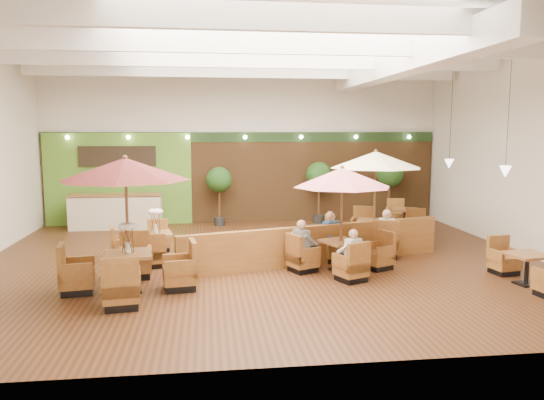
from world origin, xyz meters
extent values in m
plane|color=#381E0F|center=(0.00, 0.00, 0.00)|extent=(14.00, 14.00, 0.00)
cube|color=silver|center=(0.00, 6.00, 2.75)|extent=(14.00, 0.04, 5.50)
cube|color=silver|center=(0.00, -6.00, 2.75)|extent=(14.00, 0.04, 5.50)
cube|color=silver|center=(7.00, 0.00, 2.75)|extent=(0.04, 12.00, 5.50)
cube|color=white|center=(0.00, 0.00, 5.50)|extent=(14.00, 12.00, 0.04)
cube|color=brown|center=(0.00, 5.94, 1.60)|extent=(13.90, 0.10, 3.20)
cube|color=#1E3819|center=(0.00, 5.93, 3.05)|extent=(13.90, 0.12, 0.35)
cube|color=#578F29|center=(-4.40, 5.88, 1.60)|extent=(5.00, 0.08, 3.20)
cube|color=black|center=(-4.40, 5.80, 2.40)|extent=(2.60, 0.08, 0.70)
cube|color=white|center=(3.50, 0.00, 4.95)|extent=(0.60, 11.00, 0.60)
cube|color=white|center=(0.00, -4.00, 5.15)|extent=(13.60, 0.12, 0.45)
cube|color=white|center=(0.00, -1.30, 5.15)|extent=(13.60, 0.12, 0.45)
cube|color=white|center=(0.00, 1.30, 5.15)|extent=(13.60, 0.12, 0.45)
cube|color=white|center=(0.00, 4.00, 5.15)|extent=(13.60, 0.12, 0.45)
cylinder|color=black|center=(5.80, -1.00, 3.90)|extent=(0.01, 0.01, 3.20)
cone|color=white|center=(5.80, -1.00, 2.30)|extent=(0.28, 0.28, 0.28)
cylinder|color=black|center=(5.80, 2.00, 3.90)|extent=(0.01, 0.01, 3.20)
cone|color=white|center=(5.80, 2.00, 2.30)|extent=(0.28, 0.28, 0.28)
sphere|color=#FFEAC6|center=(-6.00, 5.70, 3.05)|extent=(0.14, 0.14, 0.14)
sphere|color=#FFEAC6|center=(-4.00, 5.70, 3.05)|extent=(0.14, 0.14, 0.14)
sphere|color=#FFEAC6|center=(-2.00, 5.70, 3.05)|extent=(0.14, 0.14, 0.14)
sphere|color=#FFEAC6|center=(0.00, 5.70, 3.05)|extent=(0.14, 0.14, 0.14)
sphere|color=#FFEAC6|center=(2.00, 5.70, 3.05)|extent=(0.14, 0.14, 0.14)
sphere|color=#FFEAC6|center=(4.00, 5.70, 3.05)|extent=(0.14, 0.14, 0.14)
sphere|color=#FFEAC6|center=(6.00, 5.70, 3.05)|extent=(0.14, 0.14, 0.14)
cube|color=beige|center=(-4.40, 5.10, 0.55)|extent=(3.00, 0.70, 1.10)
cube|color=brown|center=(-4.40, 5.10, 1.15)|extent=(3.00, 0.75, 0.06)
cube|color=brown|center=(1.30, -0.42, 0.49)|extent=(6.83, 2.06, 0.97)
cube|color=brown|center=(-2.99, -2.13, 0.78)|extent=(1.04, 1.04, 0.06)
cylinder|color=black|center=(-2.99, -2.13, 0.40)|extent=(0.11, 0.11, 0.71)
cube|color=black|center=(-2.99, -2.13, 0.02)|extent=(0.55, 0.55, 0.04)
cube|color=brown|center=(-2.99, -3.15, 0.32)|extent=(0.76, 0.76, 0.35)
cube|color=brown|center=(-3.03, -3.43, 0.65)|extent=(0.68, 0.20, 0.76)
cube|color=brown|center=(-3.30, -3.20, 0.54)|extent=(0.17, 0.60, 0.30)
cube|color=brown|center=(-2.68, -3.11, 0.54)|extent=(0.17, 0.60, 0.30)
cube|color=black|center=(-2.99, -3.15, 0.08)|extent=(0.67, 0.67, 0.15)
cube|color=brown|center=(-2.99, -1.10, 0.32)|extent=(0.76, 0.76, 0.35)
cube|color=brown|center=(-2.95, -0.82, 0.65)|extent=(0.68, 0.20, 0.76)
cube|color=brown|center=(-2.68, -1.05, 0.54)|extent=(0.17, 0.60, 0.30)
cube|color=brown|center=(-3.30, -1.14, 0.54)|extent=(0.17, 0.60, 0.30)
cube|color=black|center=(-2.99, -1.10, 0.08)|extent=(0.67, 0.67, 0.15)
cube|color=brown|center=(-4.01, -2.13, 0.32)|extent=(0.76, 0.76, 0.35)
cube|color=brown|center=(-3.73, -2.16, 0.65)|extent=(0.20, 0.68, 0.76)
cube|color=brown|center=(-4.06, -1.81, 0.54)|extent=(0.60, 0.17, 0.30)
cube|color=brown|center=(-3.97, -2.44, 0.54)|extent=(0.60, 0.17, 0.30)
cube|color=black|center=(-4.01, -2.13, 0.08)|extent=(0.67, 0.67, 0.15)
cube|color=brown|center=(-1.96, -2.13, 0.32)|extent=(0.76, 0.76, 0.35)
cube|color=brown|center=(-2.24, -2.09, 0.65)|extent=(0.20, 0.68, 0.76)
cube|color=brown|center=(-1.91, -2.44, 0.54)|extent=(0.60, 0.17, 0.30)
cube|color=brown|center=(-2.00, -1.81, 0.54)|extent=(0.60, 0.17, 0.30)
cube|color=black|center=(-1.96, -2.13, 0.08)|extent=(0.67, 0.67, 0.15)
cylinder|color=brown|center=(-2.99, -2.13, 1.35)|extent=(0.06, 0.06, 2.70)
cone|color=#4F1817|center=(-2.99, -2.13, 2.52)|extent=(2.60, 2.60, 0.45)
sphere|color=brown|center=(-2.99, -2.13, 2.75)|extent=(0.10, 0.10, 0.10)
cylinder|color=silver|center=(-2.99, -2.13, 0.92)|extent=(0.10, 0.10, 0.22)
cube|color=brown|center=(1.74, -1.05, 0.69)|extent=(1.07, 1.07, 0.06)
cylinder|color=black|center=(1.74, -1.05, 0.35)|extent=(0.10, 0.10, 0.63)
cube|color=black|center=(1.74, -1.05, 0.02)|extent=(0.57, 0.57, 0.04)
cube|color=brown|center=(1.74, -1.96, 0.29)|extent=(0.78, 0.78, 0.31)
cube|color=brown|center=(1.64, -2.19, 0.57)|extent=(0.58, 0.33, 0.67)
cube|color=brown|center=(1.49, -2.08, 0.48)|extent=(0.28, 0.51, 0.27)
cube|color=brown|center=(1.99, -1.85, 0.48)|extent=(0.28, 0.51, 0.27)
cube|color=black|center=(1.74, -1.96, 0.07)|extent=(0.69, 0.69, 0.13)
cube|color=brown|center=(1.74, -0.15, 0.29)|extent=(0.78, 0.78, 0.31)
cube|color=brown|center=(1.84, 0.08, 0.57)|extent=(0.58, 0.33, 0.67)
cube|color=brown|center=(1.99, -0.03, 0.48)|extent=(0.28, 0.51, 0.27)
cube|color=brown|center=(1.49, -0.26, 0.48)|extent=(0.28, 0.51, 0.27)
cube|color=black|center=(1.74, -0.15, 0.07)|extent=(0.69, 0.69, 0.13)
cube|color=brown|center=(0.83, -1.05, 0.29)|extent=(0.78, 0.78, 0.31)
cube|color=brown|center=(1.06, -1.16, 0.57)|extent=(0.33, 0.58, 0.67)
cube|color=brown|center=(0.72, -0.80, 0.48)|extent=(0.51, 0.28, 0.27)
cube|color=brown|center=(0.95, -1.31, 0.48)|extent=(0.51, 0.28, 0.27)
cube|color=black|center=(0.83, -1.05, 0.07)|extent=(0.69, 0.69, 0.13)
cube|color=brown|center=(2.65, -1.05, 0.29)|extent=(0.78, 0.78, 0.31)
cube|color=brown|center=(2.42, -0.95, 0.57)|extent=(0.33, 0.58, 0.67)
cube|color=brown|center=(2.76, -1.31, 0.48)|extent=(0.51, 0.28, 0.27)
cube|color=brown|center=(2.54, -0.80, 0.48)|extent=(0.51, 0.28, 0.27)
cube|color=black|center=(2.65, -1.05, 0.07)|extent=(0.69, 0.69, 0.13)
cylinder|color=brown|center=(1.74, -1.05, 1.20)|extent=(0.06, 0.06, 2.39)
cone|color=#C55F68|center=(1.74, -1.05, 2.21)|extent=(2.30, 2.30, 0.45)
sphere|color=brown|center=(1.74, -1.05, 2.44)|extent=(0.10, 0.10, 0.10)
cube|color=brown|center=(3.25, 1.11, 0.77)|extent=(1.18, 1.18, 0.06)
cylinder|color=black|center=(3.25, 1.11, 0.40)|extent=(0.11, 0.11, 0.71)
cube|color=black|center=(3.25, 1.11, 0.02)|extent=(0.63, 0.63, 0.04)
cube|color=brown|center=(3.25, 0.10, 0.32)|extent=(0.86, 0.86, 0.34)
cube|color=brown|center=(3.35, -0.16, 0.64)|extent=(0.65, 0.35, 0.75)
cube|color=brown|center=(2.96, 0.21, 0.53)|extent=(0.30, 0.58, 0.30)
cube|color=brown|center=(3.54, -0.02, 0.53)|extent=(0.30, 0.58, 0.30)
cube|color=black|center=(3.25, 0.10, 0.07)|extent=(0.76, 0.76, 0.15)
cube|color=brown|center=(3.25, 2.13, 0.32)|extent=(0.86, 0.86, 0.34)
cube|color=brown|center=(3.14, 2.38, 0.64)|extent=(0.65, 0.35, 0.75)
cube|color=brown|center=(3.54, 2.01, 0.53)|extent=(0.30, 0.58, 0.30)
cube|color=brown|center=(2.96, 2.24, 0.53)|extent=(0.30, 0.58, 0.30)
cube|color=black|center=(3.25, 2.13, 0.07)|extent=(0.76, 0.76, 0.15)
cube|color=brown|center=(2.23, 1.11, 0.32)|extent=(0.86, 0.86, 0.34)
cube|color=brown|center=(2.49, 1.22, 0.64)|extent=(0.35, 0.65, 0.75)
cube|color=brown|center=(2.35, 1.40, 0.53)|extent=(0.58, 0.30, 0.30)
cube|color=brown|center=(2.12, 0.83, 0.53)|extent=(0.58, 0.30, 0.30)
cube|color=black|center=(2.23, 1.11, 0.07)|extent=(0.76, 0.76, 0.15)
cylinder|color=brown|center=(3.25, 1.11, 1.34)|extent=(0.06, 0.06, 2.67)
cone|color=beige|center=(3.25, 1.11, 2.49)|extent=(2.56, 2.56, 0.45)
sphere|color=brown|center=(3.25, 1.11, 2.72)|extent=(0.10, 0.10, 0.10)
cube|color=brown|center=(-2.69, 0.68, 0.65)|extent=(0.90, 0.90, 0.05)
cylinder|color=black|center=(-2.69, 0.68, 0.33)|extent=(0.09, 0.09, 0.59)
cube|color=black|center=(-2.69, 0.68, 0.02)|extent=(0.48, 0.48, 0.04)
cube|color=brown|center=(-2.69, -0.18, 0.27)|extent=(0.66, 0.66, 0.29)
cube|color=brown|center=(-2.74, -0.40, 0.54)|extent=(0.56, 0.20, 0.63)
cube|color=brown|center=(-2.94, -0.23, 0.45)|extent=(0.17, 0.50, 0.25)
cube|color=brown|center=(-2.43, -0.12, 0.45)|extent=(0.17, 0.50, 0.25)
cube|color=black|center=(-2.69, -0.18, 0.06)|extent=(0.58, 0.58, 0.13)
cube|color=brown|center=(-2.69, 1.53, 0.27)|extent=(0.66, 0.66, 0.29)
cube|color=brown|center=(-2.64, 1.76, 0.54)|extent=(0.56, 0.20, 0.63)
cube|color=brown|center=(-2.43, 1.58, 0.45)|extent=(0.17, 0.50, 0.25)
cube|color=brown|center=(-2.94, 1.48, 0.45)|extent=(0.17, 0.50, 0.25)
cube|color=black|center=(-2.69, 1.53, 0.06)|extent=(0.58, 0.58, 0.13)
cube|color=brown|center=(-3.54, 0.68, 0.27)|extent=(0.66, 0.66, 0.29)
cube|color=brown|center=(-3.31, 0.63, 0.54)|extent=(0.20, 0.56, 0.63)
cube|color=brown|center=(-3.59, 0.93, 0.45)|extent=(0.50, 0.17, 0.25)
cube|color=brown|center=(-3.49, 0.42, 0.45)|extent=(0.50, 0.17, 0.25)
cube|color=black|center=(-3.54, 0.68, 0.06)|extent=(0.58, 0.58, 0.13)
cylinder|color=silver|center=(-2.69, 0.68, 0.78)|extent=(0.10, 0.10, 0.22)
cube|color=brown|center=(5.40, -2.70, 0.65)|extent=(0.88, 0.88, 0.05)
cylinder|color=black|center=(5.40, -2.70, 0.34)|extent=(0.09, 0.09, 0.60)
cube|color=black|center=(5.40, -2.70, 0.02)|extent=(0.47, 0.47, 0.04)
cube|color=brown|center=(5.14, -3.60, 0.45)|extent=(0.15, 0.51, 0.25)
cube|color=brown|center=(5.40, -1.84, 0.27)|extent=(0.64, 0.64, 0.29)
cube|color=brown|center=(5.43, -1.60, 0.55)|extent=(0.57, 0.17, 0.64)
cube|color=brown|center=(5.66, -1.80, 0.45)|extent=(0.15, 0.51, 0.25)
cube|color=brown|center=(5.14, -1.87, 0.45)|extent=(0.15, 0.51, 0.25)
cube|color=black|center=(5.40, -1.84, 0.06)|extent=(0.57, 0.57, 0.13)
cube|color=brown|center=(5.13, 3.65, 0.69)|extent=(1.06, 1.06, 0.06)
cylinder|color=black|center=(5.13, 3.65, 0.35)|extent=(0.10, 0.10, 0.63)
cube|color=black|center=(5.13, 3.65, 0.02)|extent=(0.56, 0.56, 0.04)
cube|color=brown|center=(5.13, 2.74, 0.29)|extent=(0.77, 0.77, 0.31)
cube|color=brown|center=(5.22, 2.51, 0.57)|extent=(0.58, 0.31, 0.67)
cube|color=brown|center=(4.87, 2.85, 0.48)|extent=(0.27, 0.52, 0.27)
cube|color=brown|center=(5.39, 2.64, 0.48)|extent=(0.27, 0.52, 0.27)
cube|color=black|center=(5.13, 2.74, 0.07)|extent=(0.69, 0.69, 0.13)
cube|color=brown|center=(5.13, 4.56, 0.29)|extent=(0.77, 0.77, 0.31)
cube|color=brown|center=(5.03, 4.79, 0.57)|extent=(0.58, 0.31, 0.67)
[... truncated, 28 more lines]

